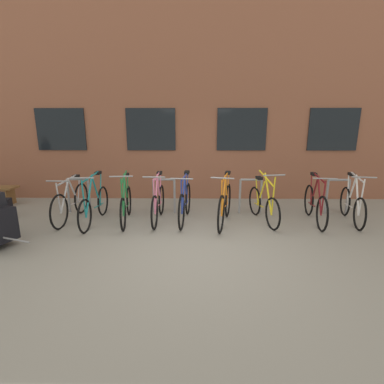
# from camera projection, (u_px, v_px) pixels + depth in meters

# --- Properties ---
(ground_plane) EXTENTS (42.00, 42.00, 0.00)m
(ground_plane) POSITION_uv_depth(u_px,v_px,m) (196.00, 247.00, 4.78)
(ground_plane) COLOR gray
(storefront_building) EXTENTS (28.00, 7.72, 5.37)m
(storefront_building) POSITION_uv_depth(u_px,v_px,m) (196.00, 107.00, 10.98)
(storefront_building) COLOR brown
(storefront_building) RESTS_ON ground
(bike_rack) EXTENTS (6.53, 0.05, 0.82)m
(bike_rack) POSITION_uv_depth(u_px,v_px,m) (207.00, 193.00, 6.50)
(bike_rack) COLOR gray
(bike_rack) RESTS_ON ground
(bicycle_silver) EXTENTS (0.44, 1.76, 0.98)m
(bicycle_silver) POSITION_uv_depth(u_px,v_px,m) (71.00, 202.00, 6.08)
(bicycle_silver) COLOR black
(bicycle_silver) RESTS_ON ground
(bicycle_maroon) EXTENTS (0.44, 1.72, 1.06)m
(bicycle_maroon) POSITION_uv_depth(u_px,v_px,m) (315.00, 204.00, 5.95)
(bicycle_maroon) COLOR black
(bicycle_maroon) RESTS_ON ground
(bicycle_orange) EXTENTS (0.55, 1.74, 1.08)m
(bicycle_orange) POSITION_uv_depth(u_px,v_px,m) (225.00, 204.00, 5.85)
(bicycle_orange) COLOR black
(bicycle_orange) RESTS_ON ground
(bicycle_white) EXTENTS (0.49, 1.60, 1.07)m
(bicycle_white) POSITION_uv_depth(u_px,v_px,m) (352.00, 204.00, 5.96)
(bicycle_white) COLOR black
(bicycle_white) RESTS_ON ground
(bicycle_blue) EXTENTS (0.44, 1.75, 1.05)m
(bicycle_blue) POSITION_uv_depth(u_px,v_px,m) (185.00, 203.00, 6.02)
(bicycle_blue) COLOR black
(bicycle_blue) RESTS_ON ground
(bicycle_green) EXTENTS (0.44, 1.70, 1.10)m
(bicycle_green) POSITION_uv_depth(u_px,v_px,m) (126.00, 204.00, 5.98)
(bicycle_green) COLOR black
(bicycle_green) RESTS_ON ground
(bicycle_teal) EXTENTS (0.44, 1.77, 1.09)m
(bicycle_teal) POSITION_uv_depth(u_px,v_px,m) (94.00, 205.00, 5.91)
(bicycle_teal) COLOR black
(bicycle_teal) RESTS_ON ground
(bicycle_yellow) EXTENTS (0.45, 1.60, 1.11)m
(bicycle_yellow) POSITION_uv_depth(u_px,v_px,m) (263.00, 204.00, 5.99)
(bicycle_yellow) COLOR black
(bicycle_yellow) RESTS_ON ground
(bicycle_pink) EXTENTS (0.44, 1.66, 1.07)m
(bicycle_pink) POSITION_uv_depth(u_px,v_px,m) (158.00, 203.00, 6.02)
(bicycle_pink) COLOR black
(bicycle_pink) RESTS_ON ground
(backpack) EXTENTS (0.30, 0.23, 0.44)m
(backpack) POSITION_uv_depth(u_px,v_px,m) (4.00, 208.00, 6.22)
(backpack) COLOR black
(backpack) RESTS_ON ground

